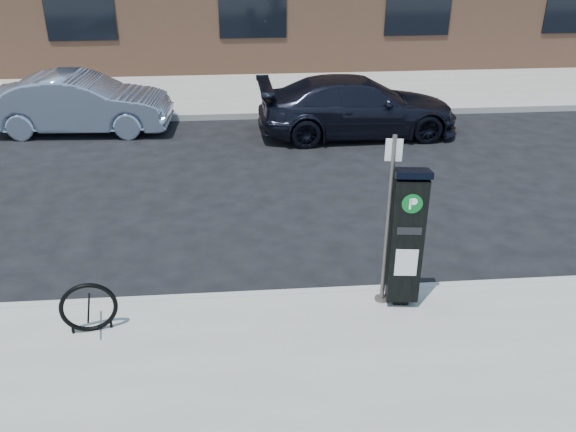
{
  "coord_description": "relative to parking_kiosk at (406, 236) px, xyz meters",
  "views": [
    {
      "loc": [
        -0.52,
        -6.82,
        4.75
      ],
      "look_at": [
        0.09,
        0.5,
        1.03
      ],
      "focal_mm": 38.0,
      "sensor_mm": 36.0,
      "label": 1
    }
  ],
  "objects": [
    {
      "name": "curb_near",
      "position": [
        -1.49,
        0.33,
        -1.04
      ],
      "size": [
        60.0,
        0.12,
        0.16
      ],
      "primitive_type": "cube",
      "color": "#9E9B93",
      "rests_on": "ground"
    },
    {
      "name": "parking_kiosk",
      "position": [
        0.0,
        0.0,
        0.0
      ],
      "size": [
        0.47,
        0.43,
        1.89
      ],
      "rotation": [
        0.0,
        0.0,
        -0.12
      ],
      "color": "black",
      "rests_on": "sidewalk_near"
    },
    {
      "name": "sign_pole",
      "position": [
        -0.23,
        0.05,
        0.16
      ],
      "size": [
        0.2,
        0.18,
        2.27
      ],
      "rotation": [
        0.0,
        0.0,
        -0.17
      ],
      "color": "#54504A",
      "rests_on": "sidewalk_near"
    },
    {
      "name": "car_silver",
      "position": [
        -5.69,
        7.75,
        -0.44
      ],
      "size": [
        4.18,
        1.64,
        1.36
      ],
      "primitive_type": "imported",
      "rotation": [
        0.0,
        0.0,
        1.52
      ],
      "color": "#8A98AF",
      "rests_on": "ground"
    },
    {
      "name": "bike_rack",
      "position": [
        -3.89,
        -0.3,
        -0.64
      ],
      "size": [
        0.68,
        0.18,
        0.68
      ],
      "rotation": [
        0.0,
        0.0,
        0.18
      ],
      "color": "black",
      "rests_on": "sidewalk_near"
    },
    {
      "name": "sidewalk_far",
      "position": [
        -1.49,
        14.35,
        -1.04
      ],
      "size": [
        60.0,
        12.0,
        0.15
      ],
      "primitive_type": "cube",
      "color": "gray",
      "rests_on": "ground"
    },
    {
      "name": "ground",
      "position": [
        -1.49,
        0.35,
        -1.12
      ],
      "size": [
        120.0,
        120.0,
        0.0
      ],
      "primitive_type": "plane",
      "color": "black",
      "rests_on": "ground"
    },
    {
      "name": "car_dark",
      "position": [
        0.73,
        7.0,
        -0.45
      ],
      "size": [
        4.65,
        2.01,
        1.33
      ],
      "primitive_type": "imported",
      "rotation": [
        0.0,
        0.0,
        1.6
      ],
      "color": "black",
      "rests_on": "ground"
    },
    {
      "name": "curb_far",
      "position": [
        -1.49,
        8.37,
        -1.04
      ],
      "size": [
        60.0,
        0.12,
        0.16
      ],
      "primitive_type": "cube",
      "color": "#9E9B93",
      "rests_on": "ground"
    }
  ]
}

